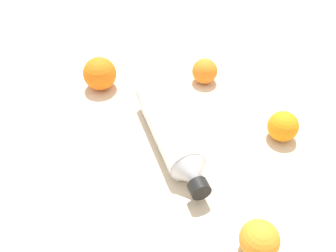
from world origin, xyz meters
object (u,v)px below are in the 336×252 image
orange_2 (205,71)px  orange_3 (259,240)px  orange_0 (283,126)px  orange_1 (100,74)px  water_bottle (172,133)px

orange_2 → orange_3: bearing=23.4°
orange_0 → orange_3: size_ratio=1.01×
orange_0 → orange_1: 0.46m
water_bottle → orange_3: (0.19, 0.21, -0.00)m
water_bottle → orange_2: water_bottle is taller
orange_3 → orange_0: bearing=176.7°
water_bottle → orange_0: size_ratio=4.27×
water_bottle → orange_0: (-0.10, 0.22, -0.00)m
orange_0 → water_bottle: bearing=-66.7°
orange_0 → orange_2: (-0.16, -0.21, -0.00)m
orange_3 → orange_2: bearing=-156.6°
orange_0 → orange_2: bearing=-126.7°
orange_1 → orange_3: size_ratio=1.26×
orange_3 → orange_1: bearing=-127.8°
water_bottle → orange_3: 0.28m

